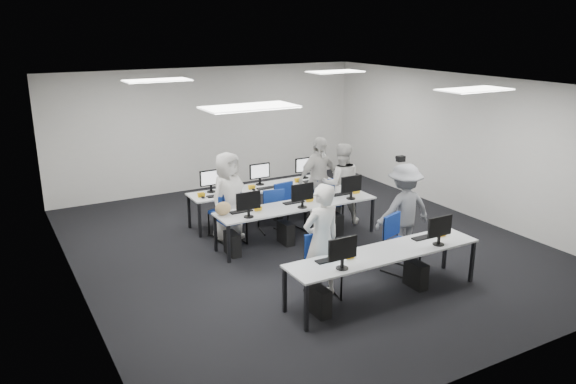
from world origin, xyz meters
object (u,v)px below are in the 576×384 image
chair_7 (318,206)px  photographer (404,210)px  student_2 (228,196)px  student_1 (341,184)px  chair_3 (289,216)px  chair_6 (271,217)px  student_3 (318,179)px  chair_1 (400,254)px  chair_5 (225,221)px  chair_0 (322,278)px  desk_front (385,255)px  student_0 (321,241)px  desk_mid (297,207)px  chair_2 (232,229)px  chair_4 (329,211)px

chair_7 → photographer: 2.48m
student_2 → student_1: bearing=-29.3°
chair_3 → chair_6: bearing=152.3°
student_3 → chair_1: bearing=-104.6°
chair_1 → chair_5: 3.52m
chair_5 → chair_0: bearing=-104.0°
desk_front → chair_7: (1.07, 3.55, -0.42)m
desk_front → student_2: 3.54m
chair_6 → student_1: size_ratio=0.54×
chair_3 → chair_7: (0.91, 0.35, -0.03)m
chair_6 → student_0: bearing=-91.4°
chair_0 → chair_3: size_ratio=1.00×
chair_7 → student_3: (-0.07, -0.11, 0.63)m
desk_mid → chair_2: (-1.12, 0.54, -0.40)m
chair_5 → chair_6: 0.93m
student_0 → chair_4: bearing=-130.8°
chair_6 → student_2: bearing=-171.2°
chair_2 → desk_mid: bearing=-29.4°
chair_4 → student_3: 0.70m
chair_7 → chair_5: bearing=-172.1°
chair_5 → student_1: student_1 is taller
desk_front → chair_2: bearing=109.7°
student_3 → photographer: 2.31m
student_1 → desk_mid: bearing=44.1°
chair_0 → student_1: bearing=61.7°
chair_1 → student_0: size_ratio=0.54×
chair_5 → chair_7: chair_5 is taller
chair_5 → chair_4: bearing=-31.0°
chair_7 → chair_1: bearing=-87.1°
photographer → chair_7: bearing=-78.5°
student_3 → chair_0: bearing=-132.3°
desk_front → photographer: (1.34, 1.15, 0.15)m
student_1 → chair_7: bearing=-38.2°
chair_0 → student_3: 3.53m
desk_front → student_1: (1.32, 3.08, 0.16)m
chair_4 → student_2: bearing=-175.0°
student_3 → student_2: bearing=170.8°
desk_mid → student_1: (1.32, 0.48, 0.16)m
student_3 → photographer: (0.35, -2.29, -0.06)m
desk_front → chair_2: chair_2 is taller
student_3 → desk_front: bearing=-117.2°
chair_6 → photographer: photographer is taller
chair_5 → desk_front: bearing=-92.2°
chair_1 → student_1: student_1 is taller
student_2 → student_3: (2.07, 0.07, 0.04)m
desk_front → student_0: bearing=148.7°
chair_3 → chair_6: 0.36m
chair_1 → chair_7: (0.25, 2.97, -0.04)m
student_0 → chair_2: bearing=-88.5°
student_1 → chair_6: bearing=14.5°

